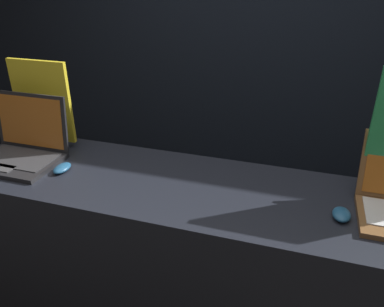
{
  "coord_description": "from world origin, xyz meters",
  "views": [
    {
      "loc": [
        0.38,
        -0.97,
        1.74
      ],
      "look_at": [
        -0.01,
        0.28,
        1.09
      ],
      "focal_mm": 35.0,
      "sensor_mm": 36.0,
      "label": 1
    }
  ],
  "objects": [
    {
      "name": "mouse_back",
      "position": [
        0.56,
        0.23,
        0.96
      ],
      "size": [
        0.06,
        0.09,
        0.03
      ],
      "color": "navy",
      "rests_on": "display_counter"
    },
    {
      "name": "wall_back",
      "position": [
        0.0,
        1.78,
        1.4
      ],
      "size": [
        8.0,
        0.05,
        2.8
      ],
      "color": "black",
      "rests_on": "ground_plane"
    },
    {
      "name": "promo_stand_front",
      "position": [
        -0.84,
        0.47,
        1.14
      ],
      "size": [
        0.32,
        0.07,
        0.42
      ],
      "color": "black",
      "rests_on": "display_counter"
    },
    {
      "name": "display_counter",
      "position": [
        0.0,
        0.28,
        0.47
      ],
      "size": [
        2.13,
        0.56,
        0.94
      ],
      "color": "black",
      "rests_on": "ground_plane"
    },
    {
      "name": "mouse_front",
      "position": [
        -0.59,
        0.23,
        0.96
      ],
      "size": [
        0.06,
        0.1,
        0.03
      ],
      "color": "navy",
      "rests_on": "display_counter"
    },
    {
      "name": "laptop_front",
      "position": [
        -0.84,
        0.28,
        1.01
      ],
      "size": [
        0.38,
        0.3,
        0.29
      ],
      "color": "black",
      "rests_on": "display_counter"
    }
  ]
}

